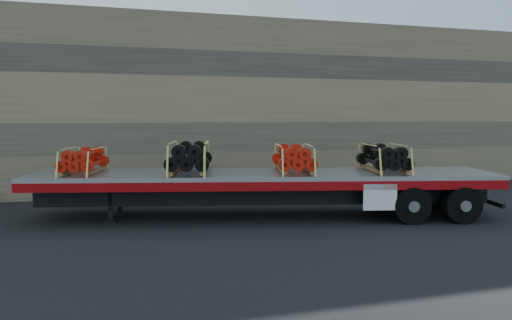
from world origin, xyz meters
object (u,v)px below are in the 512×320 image
at_px(trailer, 264,195).
at_px(bundle_midrear, 293,159).
at_px(bundle_front, 84,161).
at_px(bundle_midfront, 190,158).
at_px(bundle_rear, 383,159).

xyz_separation_m(trailer, bundle_midrear, (0.86, -0.22, 1.07)).
height_order(trailer, bundle_front, bundle_front).
height_order(bundle_front, bundle_midfront, bundle_midfront).
bearing_deg(bundle_midrear, trailer, 180.00).
distance_m(bundle_midrear, bundle_rear, 2.74).
relative_size(bundle_front, bundle_rear, 0.91).
distance_m(bundle_front, bundle_rear, 8.94).
bearing_deg(bundle_front, bundle_midfront, -0.00).
bearing_deg(bundle_front, bundle_rear, 0.00).
xyz_separation_m(bundle_front, bundle_midfront, (3.01, -0.75, 0.08)).
distance_m(bundle_front, bundle_midfront, 3.11).
distance_m(bundle_midfront, bundle_midrear, 3.10).
height_order(bundle_midrear, bundle_rear, bundle_rear).
bearing_deg(bundle_midrear, bundle_midfront, -180.00).
bearing_deg(bundle_midrear, bundle_front, 180.00).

